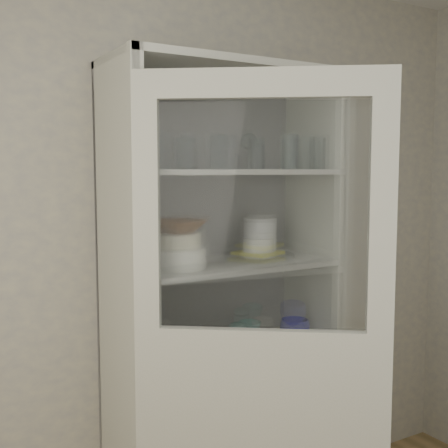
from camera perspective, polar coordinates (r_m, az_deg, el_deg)
wall_back at (r=2.55m, az=-6.47°, el=-2.62°), size 3.60×0.02×2.60m
pantry_cabinet at (r=2.57m, az=-0.72°, el=-10.73°), size 1.00×0.45×2.10m
cupboard_door at (r=2.08m, az=3.78°, el=-16.68°), size 0.75×0.56×2.00m
tumbler_0 at (r=2.11m, az=-7.88°, el=7.59°), size 0.10×0.10×0.15m
tumbler_1 at (r=2.21m, az=-0.52°, el=7.31°), size 0.09×0.09×0.13m
tumbler_2 at (r=2.16m, az=-3.68°, el=7.40°), size 0.08×0.08×0.14m
tumbler_3 at (r=2.37m, az=3.38°, el=7.14°), size 0.07×0.07×0.13m
tumbler_4 at (r=2.46m, az=6.63°, el=7.29°), size 0.09×0.09×0.15m
tumbler_5 at (r=2.41m, az=6.76°, el=7.27°), size 0.08×0.08×0.15m
tumbler_6 at (r=2.55m, az=9.46°, el=7.09°), size 0.09×0.09×0.14m
tumbler_7 at (r=2.24m, az=-9.27°, el=7.15°), size 0.07×0.07×0.13m
tumbler_8 at (r=2.27m, az=-6.00°, el=7.45°), size 0.09×0.09×0.15m
tumbler_9 at (r=2.30m, az=-4.08°, el=7.11°), size 0.07×0.07×0.12m
tumbler_10 at (r=2.40m, az=-1.07°, el=7.40°), size 0.10×0.10×0.15m
tumbler_11 at (r=2.42m, az=0.38°, el=7.31°), size 0.09×0.09×0.15m
goblet_0 at (r=2.30m, az=-9.81°, el=7.62°), size 0.08×0.08×0.17m
goblet_1 at (r=2.45m, az=-3.74°, el=7.48°), size 0.07×0.07×0.16m
goblet_2 at (r=2.54m, az=-0.24°, el=7.55°), size 0.08×0.08×0.18m
goblet_3 at (r=2.63m, az=2.50°, el=7.57°), size 0.08×0.08×0.18m
plate_stack_front at (r=2.29m, az=-4.81°, el=-3.44°), size 0.23×0.23×0.08m
plate_stack_back at (r=2.38m, az=-9.32°, el=-3.49°), size 0.23×0.23×0.06m
cream_bowl at (r=2.28m, az=-4.82°, el=-1.65°), size 0.22×0.22×0.06m
terracotta_bowl at (r=2.27m, az=-4.83°, el=-0.23°), size 0.28×0.28×0.05m
glass_platter at (r=2.54m, az=3.48°, el=-3.28°), size 0.41×0.41×0.02m
yellow_trivet at (r=2.54m, az=3.48°, el=-2.93°), size 0.23×0.23×0.01m
white_ramekin at (r=2.54m, az=3.48°, el=-2.12°), size 0.15×0.15×0.06m
grey_bowl_stack at (r=2.57m, az=3.66°, el=-1.38°), size 0.15×0.15×0.18m
mug_blue at (r=2.67m, az=7.21°, el=-10.69°), size 0.18×0.18×0.11m
mug_teal at (r=2.65m, az=2.61°, el=-10.89°), size 0.13×0.13×0.10m
mug_white at (r=2.46m, az=3.85°, el=-12.13°), size 0.13×0.13×0.10m
teal_jar at (r=2.59m, az=1.40°, el=-11.33°), size 0.08×0.08×0.10m
measuring_cups at (r=2.40m, az=-2.79°, el=-13.41°), size 0.10×0.10×0.04m
white_canister at (r=2.40m, az=-7.43°, el=-12.39°), size 0.13×0.13×0.12m
cream_dish at (r=2.62m, az=-1.36°, el=-20.91°), size 0.27×0.27×0.06m
tin_box at (r=2.74m, az=2.35°, el=-19.74°), size 0.19×0.13×0.06m
tumbler_12 at (r=2.51m, az=8.38°, el=7.14°), size 0.07×0.07×0.14m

